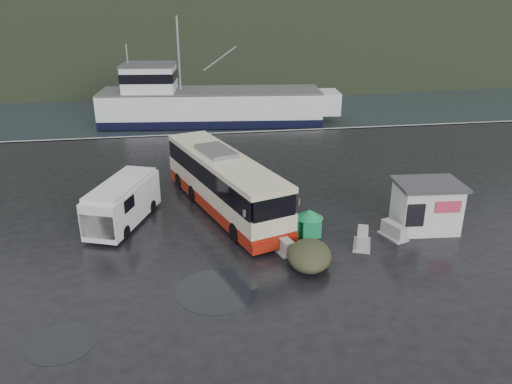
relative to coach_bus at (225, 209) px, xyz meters
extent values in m
plane|color=black|center=(-1.07, -3.83, 0.00)|extent=(160.00, 160.00, 0.00)
cube|color=black|center=(-1.07, 106.17, 0.00)|extent=(300.00, 180.00, 0.02)
cube|color=#999993|center=(-1.07, 16.17, 0.00)|extent=(160.00, 0.60, 1.50)
ellipsoid|color=black|center=(8.93, 246.17, 0.00)|extent=(780.00, 540.00, 570.00)
cylinder|color=black|center=(-1.11, -8.15, 0.01)|extent=(3.41, 3.41, 0.01)
cylinder|color=black|center=(-6.70, -10.56, 0.01)|extent=(2.38, 2.38, 0.01)
camera|label=1|loc=(-2.26, -25.46, 11.20)|focal=35.00mm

